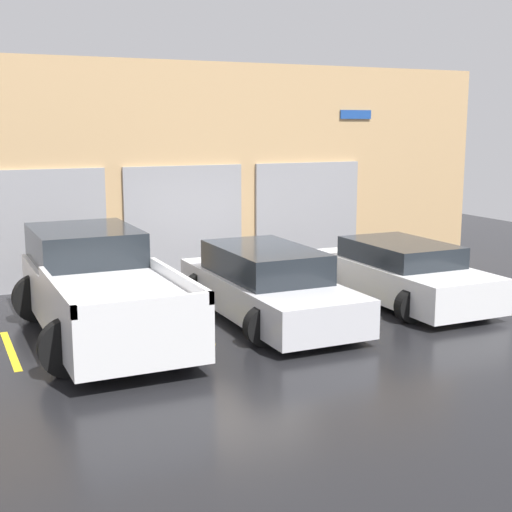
% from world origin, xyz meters
% --- Properties ---
extents(ground_plane, '(28.00, 28.00, 0.00)m').
position_xyz_m(ground_plane, '(0.00, 0.00, 0.00)').
color(ground_plane, black).
extents(shophouse_building, '(16.06, 0.68, 4.98)m').
position_xyz_m(shophouse_building, '(-0.01, 3.29, 2.45)').
color(shophouse_building, tan).
rests_on(shophouse_building, ground).
extents(pickup_truck, '(2.61, 5.20, 1.70)m').
position_xyz_m(pickup_truck, '(-3.04, -0.80, 0.81)').
color(pickup_truck, white).
rests_on(pickup_truck, ground).
extents(sedan_white, '(2.15, 4.26, 1.22)m').
position_xyz_m(sedan_white, '(3.04, -1.07, 0.59)').
color(sedan_white, white).
rests_on(sedan_white, ground).
extents(sedan_side, '(2.20, 4.72, 1.33)m').
position_xyz_m(sedan_side, '(0.00, -1.06, 0.63)').
color(sedan_side, silver).
rests_on(sedan_side, ground).
extents(parking_stripe_far_left, '(0.12, 2.20, 0.01)m').
position_xyz_m(parking_stripe_far_left, '(-4.56, -1.09, 0.00)').
color(parking_stripe_far_left, gold).
rests_on(parking_stripe_far_left, ground).
extents(parking_stripe_left, '(0.12, 2.20, 0.01)m').
position_xyz_m(parking_stripe_left, '(-1.52, -1.09, 0.00)').
color(parking_stripe_left, gold).
rests_on(parking_stripe_left, ground).
extents(parking_stripe_centre, '(0.12, 2.20, 0.01)m').
position_xyz_m(parking_stripe_centre, '(1.52, -1.09, 0.00)').
color(parking_stripe_centre, gold).
rests_on(parking_stripe_centre, ground).
extents(parking_stripe_right, '(0.12, 2.20, 0.01)m').
position_xyz_m(parking_stripe_right, '(4.56, -1.09, 0.00)').
color(parking_stripe_right, gold).
rests_on(parking_stripe_right, ground).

